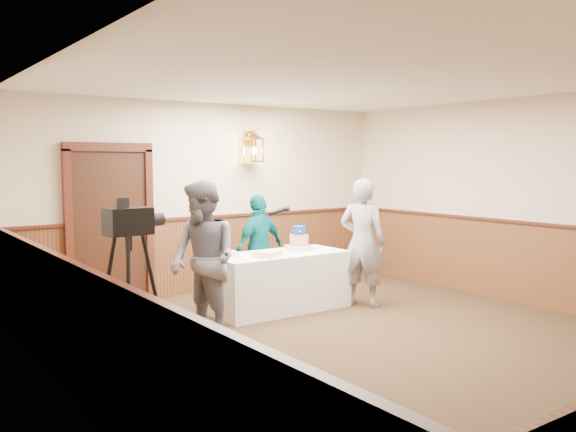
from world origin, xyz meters
name	(u,v)px	position (x,y,z in m)	size (l,w,h in m)	color
ground	(374,347)	(0.00, 0.00, 0.00)	(7.00, 7.00, 0.00)	#322113
room_shell	(343,200)	(-0.05, 0.45, 1.52)	(6.02, 7.02, 2.81)	beige
display_table	(279,281)	(0.09, 1.90, 0.38)	(1.80, 0.80, 0.75)	white
tiered_cake	(299,241)	(0.46, 1.96, 0.88)	(0.39, 0.39, 0.33)	beige
sheet_cake_yellow	(268,254)	(-0.18, 1.74, 0.78)	(0.33, 0.25, 0.07)	#F1F090
sheet_cake_green	(225,254)	(-0.63, 2.04, 0.78)	(0.28, 0.22, 0.06)	#C5EEA8
interviewer	(203,260)	(-1.32, 1.29, 0.87)	(1.56, 0.94, 1.74)	slate
baker	(363,242)	(1.14, 1.44, 0.86)	(0.63, 0.41, 1.72)	gray
assistant_p	(259,247)	(0.24, 2.61, 0.74)	(0.87, 0.36, 1.48)	#05585D
tv_camera_rig	(130,309)	(-2.52, 0.32, 0.70)	(0.61, 0.57, 1.56)	black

